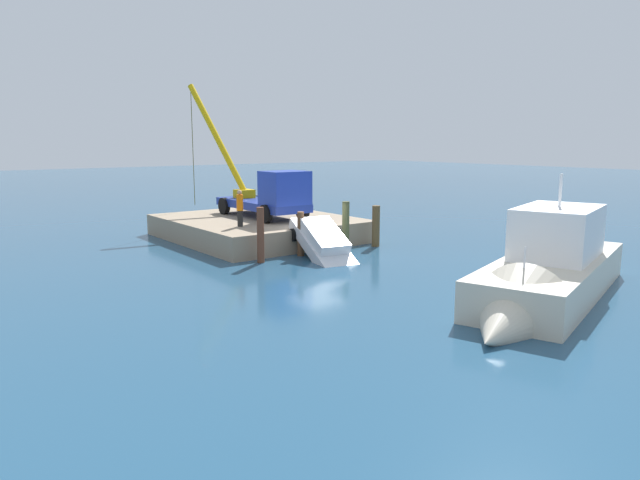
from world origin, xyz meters
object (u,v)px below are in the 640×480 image
salvaged_car (324,244)px  moored_yacht (541,290)px  dock_worker (240,208)px  crane_truck (268,193)px

salvaged_car → moored_yacht: moored_yacht is taller
dock_worker → moored_yacht: moored_yacht is taller
dock_worker → moored_yacht: (15.22, 3.14, -1.66)m
crane_truck → dock_worker: crane_truck is taller
crane_truck → dock_worker: 3.40m
moored_yacht → dock_worker: bearing=-168.3°
dock_worker → salvaged_car: (4.56, 1.96, -1.46)m
crane_truck → salvaged_car: crane_truck is taller
salvaged_car → moored_yacht: size_ratio=0.38×
crane_truck → dock_worker: (1.79, -2.85, -0.47)m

